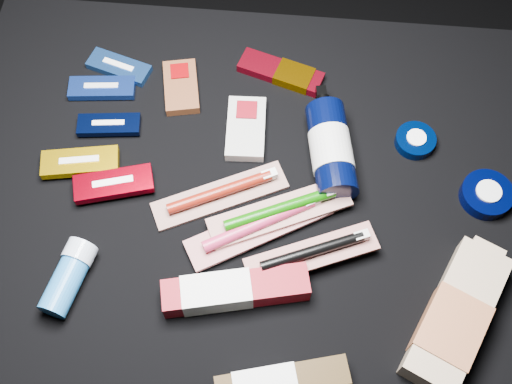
# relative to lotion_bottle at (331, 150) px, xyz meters

# --- Properties ---
(ground) EXTENTS (3.00, 3.00, 0.00)m
(ground) POSITION_rel_lotion_bottle_xyz_m (-0.13, -0.09, -0.43)
(ground) COLOR black
(ground) RESTS_ON ground
(cloth_table) EXTENTS (0.98, 0.78, 0.40)m
(cloth_table) POSITION_rel_lotion_bottle_xyz_m (-0.13, -0.09, -0.23)
(cloth_table) COLOR black
(cloth_table) RESTS_ON ground
(luna_bar_0) EXTENTS (0.12, 0.07, 0.01)m
(luna_bar_0) POSITION_rel_lotion_bottle_xyz_m (-0.37, 0.15, -0.03)
(luna_bar_0) COLOR #1F4A92
(luna_bar_0) RESTS_ON cloth_table
(luna_bar_1) EXTENTS (0.12, 0.05, 0.01)m
(luna_bar_1) POSITION_rel_lotion_bottle_xyz_m (-0.39, 0.10, -0.02)
(luna_bar_1) COLOR #183895
(luna_bar_1) RESTS_ON cloth_table
(luna_bar_2) EXTENTS (0.11, 0.05, 0.01)m
(luna_bar_2) POSITION_rel_lotion_bottle_xyz_m (-0.37, 0.03, -0.02)
(luna_bar_2) COLOR black
(luna_bar_2) RESTS_ON cloth_table
(luna_bar_3) EXTENTS (0.13, 0.07, 0.02)m
(luna_bar_3) POSITION_rel_lotion_bottle_xyz_m (-0.40, -0.05, -0.02)
(luna_bar_3) COLOR #E2AB07
(luna_bar_3) RESTS_ON cloth_table
(luna_bar_4) EXTENTS (0.13, 0.08, 0.02)m
(luna_bar_4) POSITION_rel_lotion_bottle_xyz_m (-0.34, -0.08, -0.01)
(luna_bar_4) COLOR maroon
(luna_bar_4) RESTS_ON cloth_table
(clif_bar_0) EXTENTS (0.08, 0.11, 0.02)m
(clif_bar_0) POSITION_rel_lotion_bottle_xyz_m (-0.26, 0.12, -0.02)
(clif_bar_0) COLOR brown
(clif_bar_0) RESTS_ON cloth_table
(clif_bar_1) EXTENTS (0.07, 0.12, 0.02)m
(clif_bar_1) POSITION_rel_lotion_bottle_xyz_m (-0.14, 0.05, -0.02)
(clif_bar_1) COLOR #B0B1AA
(clif_bar_1) RESTS_ON cloth_table
(power_bar) EXTENTS (0.15, 0.09, 0.02)m
(power_bar) POSITION_rel_lotion_bottle_xyz_m (-0.08, 0.16, -0.02)
(power_bar) COLOR maroon
(power_bar) RESTS_ON cloth_table
(lotion_bottle) EXTENTS (0.09, 0.21, 0.07)m
(lotion_bottle) POSITION_rel_lotion_bottle_xyz_m (0.00, 0.00, 0.00)
(lotion_bottle) COLOR black
(lotion_bottle) RESTS_ON cloth_table
(cream_tin_upper) EXTENTS (0.07, 0.07, 0.02)m
(cream_tin_upper) POSITION_rel_lotion_bottle_xyz_m (0.14, 0.04, -0.02)
(cream_tin_upper) COLOR black
(cream_tin_upper) RESTS_ON cloth_table
(cream_tin_lower) EXTENTS (0.08, 0.08, 0.03)m
(cream_tin_lower) POSITION_rel_lotion_bottle_xyz_m (0.25, -0.05, -0.02)
(cream_tin_lower) COLOR black
(cream_tin_lower) RESTS_ON cloth_table
(bodywash_bottle) EXTENTS (0.16, 0.23, 0.05)m
(bodywash_bottle) POSITION_rel_lotion_bottle_xyz_m (0.18, -0.25, -0.01)
(bodywash_bottle) COLOR tan
(bodywash_bottle) RESTS_ON cloth_table
(deodorant_stick) EXTENTS (0.07, 0.12, 0.05)m
(deodorant_stick) POSITION_rel_lotion_bottle_xyz_m (-0.37, -0.24, -0.01)
(deodorant_stick) COLOR #2069AC
(deodorant_stick) RESTS_ON cloth_table
(toothbrush_pack_0) EXTENTS (0.22, 0.14, 0.02)m
(toothbrush_pack_0) POSITION_rel_lotion_bottle_xyz_m (-0.17, -0.08, -0.02)
(toothbrush_pack_0) COLOR #ACA6A0
(toothbrush_pack_0) RESTS_ON cloth_table
(toothbrush_pack_1) EXTENTS (0.23, 0.16, 0.03)m
(toothbrush_pack_1) POSITION_rel_lotion_bottle_xyz_m (-0.10, -0.13, -0.02)
(toothbrush_pack_1) COLOR beige
(toothbrush_pack_1) RESTS_ON cloth_table
(toothbrush_pack_2) EXTENTS (0.22, 0.14, 0.02)m
(toothbrush_pack_2) POSITION_rel_lotion_bottle_xyz_m (-0.07, -0.11, -0.01)
(toothbrush_pack_2) COLOR #B0ABA3
(toothbrush_pack_2) RESTS_ON cloth_table
(toothbrush_pack_3) EXTENTS (0.20, 0.12, 0.02)m
(toothbrush_pack_3) POSITION_rel_lotion_bottle_xyz_m (-0.02, -0.17, -0.00)
(toothbrush_pack_3) COLOR #AEA6A2
(toothbrush_pack_3) RESTS_ON cloth_table
(toothpaste_carton_red) EXTENTS (0.22, 0.09, 0.04)m
(toothpaste_carton_red) POSITION_rel_lotion_bottle_xyz_m (-0.14, -0.24, -0.01)
(toothpaste_carton_red) COLOR maroon
(toothpaste_carton_red) RESTS_ON cloth_table
(toothpaste_carton_green) EXTENTS (0.18, 0.08, 0.03)m
(toothpaste_carton_green) POSITION_rel_lotion_bottle_xyz_m (-0.06, -0.36, -0.01)
(toothpaste_carton_green) COLOR #32210A
(toothpaste_carton_green) RESTS_ON cloth_table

